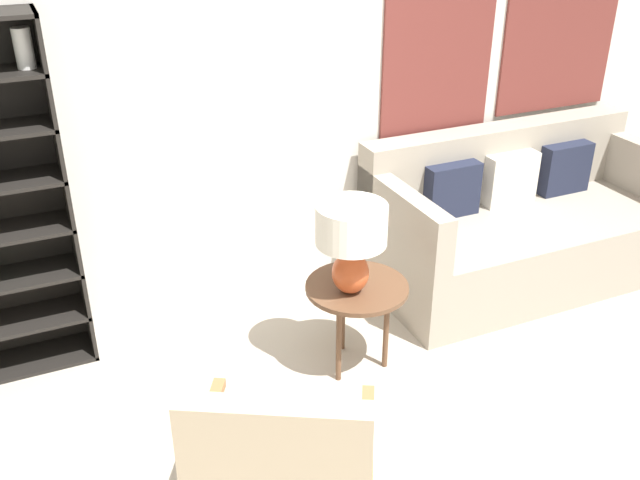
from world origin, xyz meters
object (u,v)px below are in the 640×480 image
object	(u,v)px
side_table	(357,294)
table_lamp	(351,236)
couch	(519,226)
armchair	(281,459)

from	to	relation	value
side_table	table_lamp	xyz separation A→B (m)	(-0.06, -0.04, 0.37)
couch	table_lamp	world-z (taller)	table_lamp
armchair	couch	world-z (taller)	couch
table_lamp	armchair	bearing A→B (deg)	-128.58
armchair	side_table	xyz separation A→B (m)	(0.80, 0.97, -0.03)
armchair	side_table	world-z (taller)	armchair
couch	side_table	world-z (taller)	couch
couch	side_table	bearing A→B (deg)	-161.91
side_table	table_lamp	distance (m)	0.37
side_table	armchair	bearing A→B (deg)	-129.63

